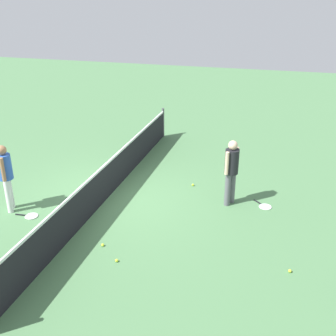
{
  "coord_description": "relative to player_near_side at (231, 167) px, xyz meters",
  "views": [
    {
      "loc": [
        -8.81,
        -4.16,
        5.03
      ],
      "look_at": [
        0.24,
        -1.56,
        0.9
      ],
      "focal_mm": 43.77,
      "sensor_mm": 36.0,
      "label": 1
    }
  ],
  "objects": [
    {
      "name": "ground_plane",
      "position": [
        -0.48,
        3.11,
        -1.01
      ],
      "size": [
        40.0,
        40.0,
        0.0
      ],
      "primitive_type": "plane",
      "color": "#4C7A4C"
    },
    {
      "name": "court_net",
      "position": [
        -0.48,
        3.11,
        -0.51
      ],
      "size": [
        10.09,
        0.09,
        1.07
      ],
      "color": "#4C4C51",
      "rests_on": "ground_plane"
    },
    {
      "name": "player_near_side",
      "position": [
        0.0,
        0.0,
        0.0
      ],
      "size": [
        0.51,
        0.45,
        1.7
      ],
      "color": "#595960",
      "rests_on": "ground_plane"
    },
    {
      "name": "player_far_side",
      "position": [
        -1.82,
        5.14,
        0.0
      ],
      "size": [
        0.5,
        0.46,
        1.7
      ],
      "color": "white",
      "rests_on": "ground_plane"
    },
    {
      "name": "tennis_racket_near_player",
      "position": [
        0.07,
        -0.88,
        -1.0
      ],
      "size": [
        0.53,
        0.54,
        0.03
      ],
      "color": "white",
      "rests_on": "ground_plane"
    },
    {
      "name": "tennis_racket_far_player",
      "position": [
        -1.98,
        4.51,
        -1.0
      ],
      "size": [
        0.34,
        0.59,
        0.03
      ],
      "color": "white",
      "rests_on": "ground_plane"
    },
    {
      "name": "tennis_ball_near_player",
      "position": [
        -2.46,
        -1.53,
        -0.98
      ],
      "size": [
        0.07,
        0.07,
        0.07
      ],
      "primitive_type": "sphere",
      "color": "#C6E033",
      "rests_on": "ground_plane"
    },
    {
      "name": "tennis_ball_by_net",
      "position": [
        0.73,
        1.11,
        -0.98
      ],
      "size": [
        0.07,
        0.07,
        0.07
      ],
      "primitive_type": "sphere",
      "color": "#C6E033",
      "rests_on": "ground_plane"
    },
    {
      "name": "tennis_ball_midcourt",
      "position": [
        -3.07,
        1.82,
        -0.98
      ],
      "size": [
        0.07,
        0.07,
        0.07
      ],
      "primitive_type": "sphere",
      "color": "#C6E033",
      "rests_on": "ground_plane"
    },
    {
      "name": "tennis_ball_baseline",
      "position": [
        -2.65,
        2.31,
        -0.98
      ],
      "size": [
        0.07,
        0.07,
        0.07
      ],
      "primitive_type": "sphere",
      "color": "#C6E033",
      "rests_on": "ground_plane"
    }
  ]
}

